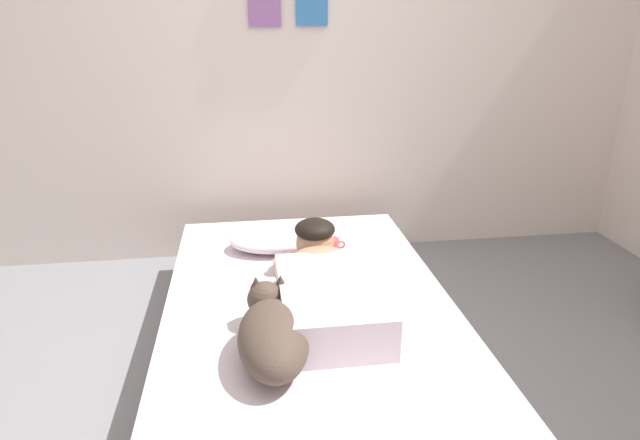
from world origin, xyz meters
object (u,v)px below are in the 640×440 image
at_px(person_lying, 326,284).
at_px(coffee_cup, 331,245).
at_px(dog, 272,333).
at_px(cell_phone, 336,327).
at_px(bed, 308,325).
at_px(pillow, 277,239).

height_order(person_lying, coffee_cup, person_lying).
bearing_deg(dog, cell_phone, 30.97).
xyz_separation_m(bed, person_lying, (0.07, -0.10, 0.26)).
height_order(bed, dog, dog).
bearing_deg(person_lying, coffee_cup, 78.37).
height_order(bed, coffee_cup, coffee_cup).
bearing_deg(bed, dog, -112.77).
xyz_separation_m(person_lying, dog, (-0.26, -0.35, -0.00)).
height_order(bed, cell_phone, cell_phone).
relative_size(dog, coffee_cup, 4.60).
bearing_deg(pillow, cell_phone, -77.47).
xyz_separation_m(pillow, dog, (-0.09, -1.00, 0.05)).
bearing_deg(person_lying, bed, 124.85).
distance_m(person_lying, coffee_cup, 0.58).
distance_m(dog, cell_phone, 0.33).
bearing_deg(coffee_cup, cell_phone, -97.57).
bearing_deg(dog, person_lying, 53.87).
distance_m(person_lying, cell_phone, 0.21).
bearing_deg(cell_phone, pillow, 102.53).
bearing_deg(bed, pillow, 100.45).
relative_size(person_lying, cell_phone, 6.57).
distance_m(bed, person_lying, 0.29).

